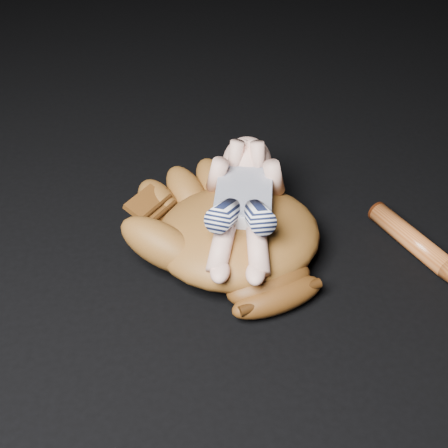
% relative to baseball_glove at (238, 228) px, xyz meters
% --- Properties ---
extents(baseball_glove, '(0.53, 0.56, 0.14)m').
position_rel_baseball_glove_xyz_m(baseball_glove, '(0.00, 0.00, 0.00)').
color(baseball_glove, brown).
rests_on(baseball_glove, ground).
extents(newborn_baby, '(0.25, 0.41, 0.15)m').
position_rel_baseball_glove_xyz_m(newborn_baby, '(0.01, 0.00, 0.06)').
color(newborn_baby, '#DDA38E').
rests_on(newborn_baby, baseball_glove).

